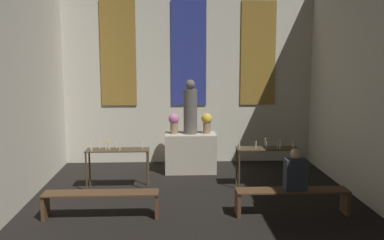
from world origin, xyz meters
TOP-DOWN VIEW (x-y plane):
  - wall_back at (0.00, 11.51)m, footprint 6.38×0.16m
  - altar at (0.00, 10.52)m, footprint 1.16×0.68m
  - statue at (0.00, 10.52)m, footprint 0.31×0.31m
  - flower_vase_left at (-0.38, 10.52)m, footprint 0.25×0.25m
  - flower_vase_right at (0.38, 10.52)m, footprint 0.25×0.25m
  - candle_rack_left at (-1.52, 9.27)m, footprint 1.26×0.40m
  - candle_rack_right at (1.52, 9.27)m, footprint 1.26×0.40m
  - pew_back_left at (-1.59, 7.69)m, footprint 1.89×0.36m
  - pew_back_right at (1.59, 7.69)m, footprint 1.89×0.36m
  - person_seated at (1.64, 7.69)m, footprint 0.36×0.24m

SIDE VIEW (x-z plane):
  - pew_back_left at x=-1.59m, z-range 0.10..0.53m
  - pew_back_right at x=1.59m, z-range 0.10..0.53m
  - altar at x=0.00m, z-range 0.00..0.89m
  - candle_rack_right at x=1.52m, z-range 0.19..1.19m
  - candle_rack_left at x=-1.52m, z-range 0.19..1.20m
  - person_seated at x=1.64m, z-range 0.39..1.09m
  - flower_vase_left at x=-0.38m, z-range 0.93..1.40m
  - flower_vase_right at x=0.38m, z-range 0.93..1.40m
  - statue at x=0.00m, z-range 0.84..2.08m
  - wall_back at x=0.00m, z-range 0.02..4.57m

